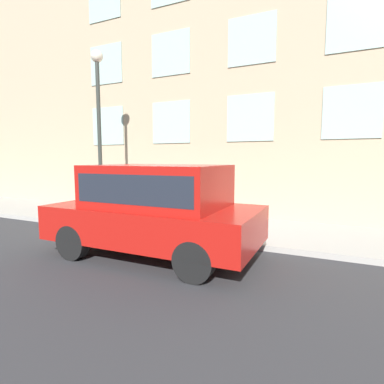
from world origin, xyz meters
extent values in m
plane|color=#2D2D30|center=(0.00, 0.00, 0.00)|extent=(80.00, 80.00, 0.00)
cube|color=#9E9B93|center=(1.48, 0.00, 0.06)|extent=(2.97, 60.00, 0.13)
cube|color=tan|center=(3.12, 0.00, 5.17)|extent=(0.30, 40.00, 10.33)
cube|color=#9EBCB2|center=(2.95, -4.17, 3.24)|extent=(0.03, 1.47, 1.43)
cube|color=#9EBCB2|center=(2.95, -1.39, 3.24)|extent=(0.03, 1.47, 1.43)
cube|color=#9EBCB2|center=(2.95, 1.39, 3.24)|extent=(0.03, 1.47, 1.43)
cube|color=#9EBCB2|center=(2.95, 4.17, 3.24)|extent=(0.03, 1.47, 1.43)
cube|color=#9EBCB2|center=(2.95, -4.17, 5.53)|extent=(0.03, 1.47, 1.43)
cube|color=#9EBCB2|center=(2.95, -1.39, 5.53)|extent=(0.03, 1.47, 1.43)
cube|color=#9EBCB2|center=(2.95, 1.39, 5.53)|extent=(0.03, 1.47, 1.43)
cube|color=#9EBCB2|center=(2.95, 4.17, 5.53)|extent=(0.03, 1.47, 1.43)
cube|color=#9EBCB2|center=(2.95, 4.17, 7.82)|extent=(0.03, 1.47, 1.43)
cylinder|color=gold|center=(0.44, -0.16, 0.15)|extent=(0.37, 0.37, 0.04)
cylinder|color=gold|center=(0.44, -0.16, 0.45)|extent=(0.27, 0.27, 0.64)
sphere|color=#A4891E|center=(0.44, -0.16, 0.77)|extent=(0.29, 0.29, 0.29)
cylinder|color=black|center=(0.44, -0.16, 0.86)|extent=(0.10, 0.10, 0.12)
cylinder|color=gold|center=(0.44, -0.34, 0.53)|extent=(0.09, 0.10, 0.09)
cylinder|color=gold|center=(0.44, 0.03, 0.53)|extent=(0.09, 0.10, 0.09)
cylinder|color=#232328|center=(0.88, -0.78, 0.41)|extent=(0.08, 0.08, 0.57)
cylinder|color=#232328|center=(1.00, -0.78, 0.41)|extent=(0.08, 0.08, 0.57)
cube|color=#268C4C|center=(0.94, -0.78, 0.91)|extent=(0.15, 0.11, 0.42)
cylinder|color=#268C4C|center=(0.83, -0.78, 0.92)|extent=(0.07, 0.07, 0.40)
cylinder|color=#268C4C|center=(1.05, -0.78, 0.92)|extent=(0.07, 0.07, 0.40)
sphere|color=brown|center=(0.94, -0.78, 1.21)|extent=(0.19, 0.19, 0.19)
cylinder|color=black|center=(-2.11, 0.82, 0.35)|extent=(0.24, 0.69, 0.69)
cylinder|color=black|center=(-0.29, 0.82, 0.35)|extent=(0.24, 0.69, 0.69)
cylinder|color=black|center=(-2.11, -1.81, 0.35)|extent=(0.24, 0.69, 0.69)
cylinder|color=black|center=(-0.29, -1.81, 0.35)|extent=(0.24, 0.69, 0.69)
cube|color=#A5140F|center=(-1.20, -0.49, 0.69)|extent=(2.06, 4.24, 0.69)
cube|color=#A5140F|center=(-1.20, -0.60, 1.45)|extent=(1.82, 2.63, 0.83)
cube|color=#1E232D|center=(-1.20, -0.60, 1.45)|extent=(1.83, 2.42, 0.53)
cylinder|color=#2D332D|center=(0.90, 2.77, 0.19)|extent=(0.26, 0.26, 0.12)
cylinder|color=#2D332D|center=(0.90, 2.77, 2.53)|extent=(0.12, 0.12, 4.79)
sphere|color=silver|center=(0.90, 2.77, 5.03)|extent=(0.36, 0.36, 0.36)
camera|label=1|loc=(-6.34, -3.74, 1.98)|focal=28.00mm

